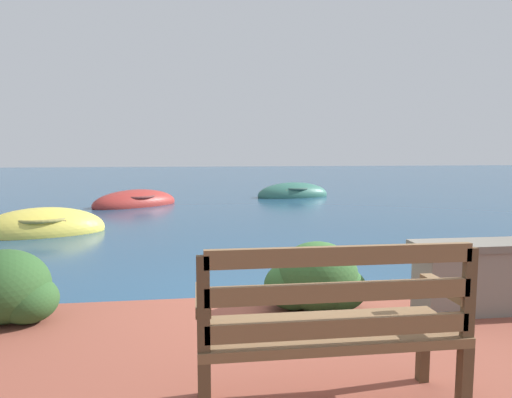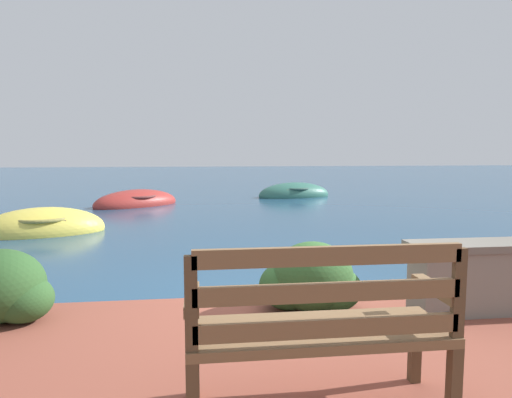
# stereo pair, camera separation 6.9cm
# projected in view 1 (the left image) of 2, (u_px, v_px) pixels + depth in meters

# --- Properties ---
(ground_plane) EXTENTS (80.00, 80.00, 0.00)m
(ground_plane) POSITION_uv_depth(u_px,v_px,m) (295.00, 316.00, 4.39)
(ground_plane) COLOR navy
(park_bench) EXTENTS (1.37, 0.48, 0.93)m
(park_bench) POSITION_uv_depth(u_px,v_px,m) (331.00, 325.00, 2.33)
(park_bench) COLOR brown
(park_bench) RESTS_ON patio_terrace
(hedge_clump_far_left) EXTENTS (0.86, 0.62, 0.59)m
(hedge_clump_far_left) POSITION_uv_depth(u_px,v_px,m) (4.00, 291.00, 3.63)
(hedge_clump_far_left) COLOR #284C23
(hedge_clump_far_left) RESTS_ON patio_terrace
(hedge_clump_left) EXTENTS (0.87, 0.63, 0.59)m
(hedge_clump_left) POSITION_uv_depth(u_px,v_px,m) (316.00, 280.00, 3.91)
(hedge_clump_left) COLOR #2D5628
(hedge_clump_left) RESTS_ON patio_terrace
(rowboat_nearest) EXTENTS (2.49, 1.76, 0.87)m
(rowboat_nearest) POSITION_uv_depth(u_px,v_px,m) (43.00, 230.00, 8.72)
(rowboat_nearest) COLOR #DBC64C
(rowboat_nearest) RESTS_ON ground_plane
(rowboat_mid) EXTENTS (2.76, 2.49, 0.80)m
(rowboat_mid) POSITION_uv_depth(u_px,v_px,m) (135.00, 203.00, 13.09)
(rowboat_mid) COLOR #9E2D28
(rowboat_mid) RESTS_ON ground_plane
(rowboat_far) EXTENTS (2.70, 1.59, 0.86)m
(rowboat_far) POSITION_uv_depth(u_px,v_px,m) (293.00, 195.00, 15.54)
(rowboat_far) COLOR #336B5B
(rowboat_far) RESTS_ON ground_plane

